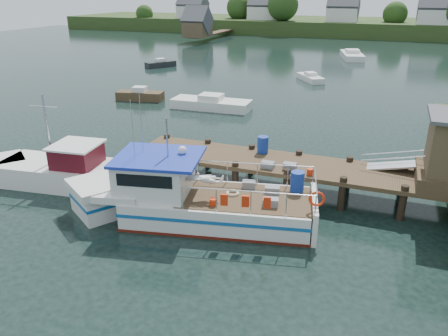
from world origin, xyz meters
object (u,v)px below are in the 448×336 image
(moored_d, at_px, (352,55))
(dock, at_px, (396,159))
(moored_e, at_px, (161,64))
(moored_b, at_px, (310,78))
(lobster_boat, at_px, (187,198))
(work_boat, at_px, (62,170))
(moored_a, at_px, (211,103))
(moored_rowboat, at_px, (140,95))

(moored_d, bearing_deg, dock, -65.61)
(moored_e, bearing_deg, moored_b, 17.02)
(lobster_boat, relative_size, work_boat, 1.26)
(moored_a, distance_m, moored_b, 15.54)
(work_boat, distance_m, moored_b, 31.75)
(moored_d, xyz_separation_m, moored_e, (-21.83, -15.93, -0.07))
(moored_a, xyz_separation_m, moored_e, (-13.84, 16.85, -0.05))
(lobster_boat, bearing_deg, dock, 16.89)
(dock, distance_m, lobster_boat, 9.30)
(work_boat, height_order, moored_d, work_boat)
(work_boat, height_order, moored_a, work_boat)
(work_boat, bearing_deg, moored_e, 103.35)
(dock, xyz_separation_m, work_boat, (-15.52, -3.37, -1.52))
(moored_a, relative_size, moored_d, 0.84)
(work_boat, distance_m, moored_e, 35.59)
(moored_rowboat, relative_size, moored_b, 0.99)
(work_boat, height_order, moored_rowboat, work_boat)
(moored_b, relative_size, moored_d, 0.56)
(lobster_boat, height_order, moored_d, lobster_boat)
(moored_rowboat, distance_m, moored_b, 18.78)
(lobster_boat, bearing_deg, moored_d, 75.96)
(dock, xyz_separation_m, moored_rowboat, (-21.23, 13.64, -1.80))
(moored_rowboat, bearing_deg, moored_b, 67.58)
(moored_b, xyz_separation_m, moored_e, (-19.32, 2.31, 0.04))
(moored_rowboat, height_order, moored_e, moored_rowboat)
(moored_b, bearing_deg, lobster_boat, -68.44)
(dock, xyz_separation_m, moored_e, (-28.02, 29.95, -1.85))
(dock, bearing_deg, lobster_boat, -151.21)
(work_boat, relative_size, moored_b, 2.02)
(work_boat, height_order, moored_b, work_boat)
(lobster_boat, relative_size, moored_e, 2.82)
(moored_rowboat, height_order, moored_d, moored_d)
(moored_a, height_order, moored_e, moored_a)
(moored_rowboat, distance_m, moored_e, 17.66)
(dock, height_order, moored_a, dock)
(moored_b, bearing_deg, moored_rowboat, -111.40)
(moored_e, bearing_deg, work_boat, -45.59)
(work_boat, distance_m, moored_rowboat, 17.95)
(dock, xyz_separation_m, moored_d, (-6.19, 45.88, -1.77))
(moored_a, relative_size, moored_e, 1.68)
(moored_e, bearing_deg, moored_a, -26.78)
(lobster_boat, distance_m, moored_d, 50.36)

